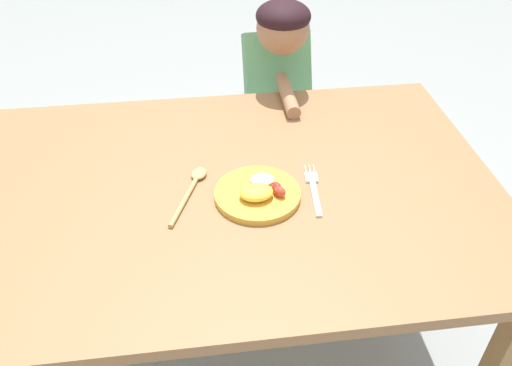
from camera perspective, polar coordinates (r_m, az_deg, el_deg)
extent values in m
plane|color=gray|center=(1.78, -2.57, -18.09)|extent=(8.00, 8.00, 0.00)
cube|color=#8E6440|center=(1.27, -3.44, -0.79)|extent=(1.34, 0.89, 0.03)
cube|color=olive|center=(1.86, -22.78, -3.25)|extent=(0.05, 0.05, 0.67)
cube|color=olive|center=(1.90, 14.45, -0.30)|extent=(0.05, 0.05, 0.67)
cylinder|color=gold|center=(1.22, 0.16, -1.23)|extent=(0.20, 0.20, 0.02)
ellipsoid|color=yellow|center=(1.19, 0.02, -1.04)|extent=(0.08, 0.06, 0.03)
ellipsoid|color=red|center=(1.19, 2.62, -0.94)|extent=(0.04, 0.04, 0.03)
ellipsoid|color=red|center=(1.20, 2.31, -0.51)|extent=(0.03, 0.03, 0.03)
ellipsoid|color=white|center=(1.23, 0.68, 0.38)|extent=(0.06, 0.05, 0.02)
cube|color=silver|center=(1.22, 6.60, -1.75)|extent=(0.02, 0.12, 0.01)
cube|color=silver|center=(1.28, 6.13, 0.57)|extent=(0.03, 0.04, 0.01)
cylinder|color=silver|center=(1.31, 6.40, 1.53)|extent=(0.01, 0.03, 0.00)
cylinder|color=silver|center=(1.31, 5.94, 1.52)|extent=(0.01, 0.03, 0.00)
cylinder|color=silver|center=(1.31, 5.47, 1.51)|extent=(0.01, 0.03, 0.00)
cylinder|color=tan|center=(1.21, -7.97, -2.09)|extent=(0.07, 0.16, 0.01)
ellipsoid|color=tan|center=(1.29, -6.31, 1.03)|extent=(0.05, 0.06, 0.02)
cube|color=#3C4661|center=(2.06, 1.73, 1.61)|extent=(0.22, 0.12, 0.50)
cube|color=#599966|center=(1.78, 2.34, 10.75)|extent=(0.21, 0.25, 0.36)
sphere|color=#9E7051|center=(1.61, 2.99, 16.70)|extent=(0.16, 0.16, 0.16)
ellipsoid|color=black|center=(1.60, 3.03, 17.90)|extent=(0.16, 0.16, 0.09)
cylinder|color=#9E7051|center=(1.59, 3.46, 9.67)|extent=(0.04, 0.22, 0.04)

